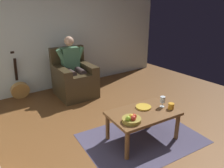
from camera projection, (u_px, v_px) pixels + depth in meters
The scene contains 11 objects.
ground_plane at pixel (131, 145), 3.01m from camera, with size 6.63×6.63×0.00m, color brown.
wall_back at pixel (50, 27), 4.61m from camera, with size 5.93×0.06×2.78m, color silver.
rug at pixel (142, 138), 3.15m from camera, with size 1.67×1.20×0.01m, color #474159.
armchair at pixel (74, 79), 4.55m from camera, with size 0.78×0.86×1.00m.
person_seated at pixel (73, 65), 4.45m from camera, with size 0.63×0.58×1.24m.
coffee_table at pixel (143, 116), 3.02m from camera, with size 1.02×0.69×0.44m.
guitar at pixel (20, 89), 4.41m from camera, with size 0.36×0.33×0.98m.
wine_glass_near at pixel (163, 100), 3.12m from camera, with size 0.07×0.07×0.16m.
fruit_bowl at pixel (132, 119), 2.73m from camera, with size 0.25×0.25×0.11m.
decorative_dish at pixel (143, 107), 3.11m from camera, with size 0.22×0.22×0.02m, color gold.
candle_jar at pixel (171, 106), 3.07m from camera, with size 0.09×0.09×0.09m, color orange.
Camera 1 is at (1.68, 1.89, 1.86)m, focal length 34.31 mm.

